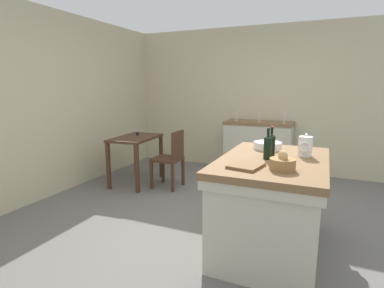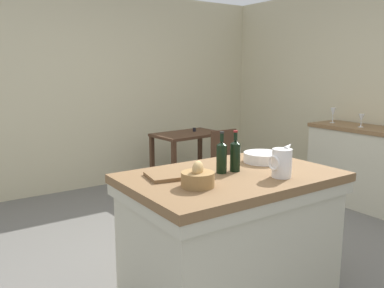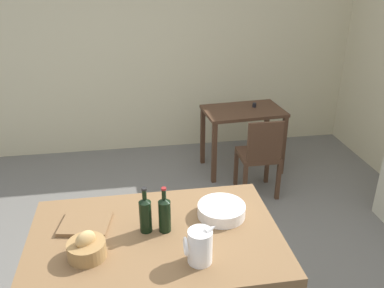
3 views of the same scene
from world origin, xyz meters
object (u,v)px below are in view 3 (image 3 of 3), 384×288
wine_bottle_amber (145,214)px  wine_bottle_dark (165,214)px  wooden_chair (260,155)px  cutting_board (86,224)px  writing_desk (243,120)px  bread_basket (87,248)px  wash_bowl (221,210)px  pitcher (200,246)px

wine_bottle_amber → wine_bottle_dark: bearing=-7.6°
wooden_chair → cutting_board: bearing=-136.1°
wooden_chair → wine_bottle_dark: bearing=-124.4°
writing_desk → bread_basket: (-1.56, -2.45, 0.31)m
wash_bowl → cutting_board: 0.82m
wash_bowl → wine_bottle_dark: (-0.36, -0.09, 0.08)m
wash_bowl → writing_desk: bearing=70.6°
wash_bowl → wine_bottle_amber: 0.48m
writing_desk → wooden_chair: 0.64m
wooden_chair → wash_bowl: size_ratio=3.01×
writing_desk → wash_bowl: (-0.77, -2.19, 0.30)m
wine_bottle_amber → wooden_chair: bearing=52.9°
bread_basket → wine_bottle_amber: 0.37m
wash_bowl → wine_bottle_amber: (-0.47, -0.08, 0.08)m
pitcher → bread_basket: pitcher is taller
wooden_chair → bread_basket: bearing=-130.7°
writing_desk → cutting_board: cutting_board is taller
wash_bowl → bread_basket: 0.83m
writing_desk → bread_basket: 2.92m
wooden_chair → cutting_board: (-1.61, -1.55, 0.42)m
wooden_chair → wash_bowl: 1.82m
cutting_board → wine_bottle_amber: wine_bottle_amber is taller
wine_bottle_amber → writing_desk: bearing=61.4°
wine_bottle_amber → pitcher: bearing=-49.6°
wooden_chair → pitcher: pitcher is taller
pitcher → bread_basket: 0.60m
wooden_chair → bread_basket: bread_basket is taller
wooden_chair → wash_bowl: wash_bowl is taller
wine_bottle_dark → wine_bottle_amber: (-0.11, 0.01, 0.00)m
bread_basket → wine_bottle_dark: bearing=20.5°
wine_bottle_dark → writing_desk: bearing=63.7°
writing_desk → wine_bottle_amber: 2.62m
wash_bowl → wine_bottle_amber: bearing=-170.4°
wooden_chair → wine_bottle_dark: 2.09m
writing_desk → bread_basket: bread_basket is taller
writing_desk → pitcher: (-0.98, -2.58, 0.36)m
wash_bowl → pitcher: bearing=-118.1°
pitcher → wine_bottle_dark: bearing=117.5°
writing_desk → bread_basket: bearing=-122.5°
pitcher → cutting_board: 0.75m
writing_desk → wine_bottle_amber: wine_bottle_amber is taller
bread_basket → cutting_board: size_ratio=0.72×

